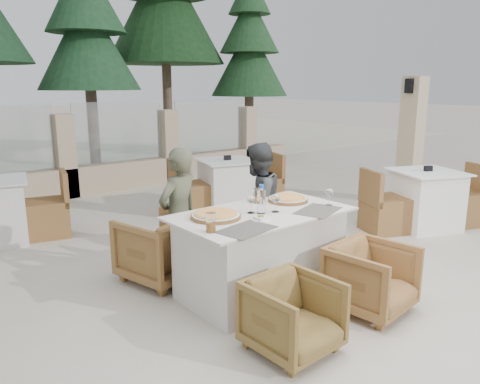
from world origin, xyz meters
TOP-DOWN VIEW (x-y plane):
  - ground at (0.00, 0.00)m, footprint 80.00×80.00m
  - perimeter_wall_far at (0.00, 4.80)m, footprint 10.00×0.34m
  - lantern_pillar at (4.20, 1.00)m, footprint 0.34×0.34m
  - pine_centre at (1.50, 7.20)m, footprint 2.20×2.20m
  - pine_mid_right at (3.80, 7.80)m, footprint 2.99×2.99m
  - pine_far_right at (5.50, 6.50)m, footprint 1.98×1.98m
  - dining_table at (0.03, -0.05)m, footprint 1.60×0.90m
  - placemat_near_left at (-0.40, -0.36)m, footprint 0.49×0.37m
  - placemat_near_right at (0.46, -0.34)m, footprint 0.52×0.43m
  - pizza_left at (-0.39, 0.05)m, footprint 0.45×0.45m
  - pizza_right at (0.49, 0.07)m, footprint 0.42×0.42m
  - water_bottle at (0.01, -0.08)m, footprint 0.08×0.08m
  - wine_glass_centre at (-0.06, -0.02)m, footprint 0.09×0.09m
  - wine_glass_near at (0.13, -0.13)m, footprint 0.10×0.10m
  - wine_glass_corner at (0.68, -0.28)m, footprint 0.10×0.10m
  - beer_glass_left at (-0.65, -0.23)m, footprint 0.09×0.09m
  - beer_glass_right at (0.22, 0.22)m, footprint 0.07×0.07m
  - olive_dish at (-0.14, -0.24)m, footprint 0.13×0.13m
  - armchair_far_left at (-0.51, 0.80)m, footprint 0.83×0.85m
  - armchair_far_right at (0.45, 0.72)m, footprint 0.74×0.75m
  - armchair_near_left at (-0.43, -0.91)m, footprint 0.59×0.61m
  - armchair_near_right at (0.52, -0.90)m, footprint 0.68×0.70m
  - diner_left at (-0.41, 0.62)m, footprint 0.55×0.43m
  - diner_right at (0.52, 0.54)m, footprint 0.75×0.66m
  - bg_table_b at (1.60, 2.44)m, footprint 1.80×1.24m
  - bg_table_c at (3.06, 0.05)m, footprint 1.83×1.41m

SIDE VIEW (x-z plane):
  - ground at x=0.00m, z-range 0.00..0.00m
  - armchair_near_left at x=-0.43m, z-range 0.00..0.54m
  - armchair_far_right at x=0.45m, z-range 0.00..0.57m
  - armchair_near_right at x=0.52m, z-range 0.00..0.58m
  - armchair_far_left at x=-0.51m, z-range 0.00..0.64m
  - dining_table at x=0.03m, z-range 0.00..0.77m
  - bg_table_b at x=1.60m, z-range 0.00..0.77m
  - bg_table_c at x=3.06m, z-range 0.00..0.77m
  - diner_right at x=0.52m, z-range 0.00..1.29m
  - diner_left at x=-0.41m, z-range 0.00..1.32m
  - placemat_near_left at x=-0.40m, z-range 0.77..0.77m
  - placemat_near_right at x=0.46m, z-range 0.77..0.77m
  - olive_dish at x=-0.14m, z-range 0.77..0.81m
  - pizza_right at x=0.49m, z-range 0.77..0.82m
  - pizza_left at x=-0.39m, z-range 0.77..0.83m
  - perimeter_wall_far at x=0.00m, z-range 0.00..1.60m
  - beer_glass_right at x=0.22m, z-range 0.77..0.91m
  - beer_glass_left at x=-0.65m, z-range 0.77..0.92m
  - wine_glass_centre at x=-0.06m, z-range 0.77..0.95m
  - wine_glass_near at x=0.13m, z-range 0.77..0.95m
  - wine_glass_corner at x=0.68m, z-range 0.77..0.95m
  - water_bottle at x=0.01m, z-range 0.77..1.03m
  - lantern_pillar at x=4.20m, z-range 0.00..2.00m
  - pine_far_right at x=5.50m, z-range 0.00..4.50m
  - pine_centre at x=1.50m, z-range 0.00..5.00m
  - pine_mid_right at x=3.80m, z-range 0.00..6.80m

